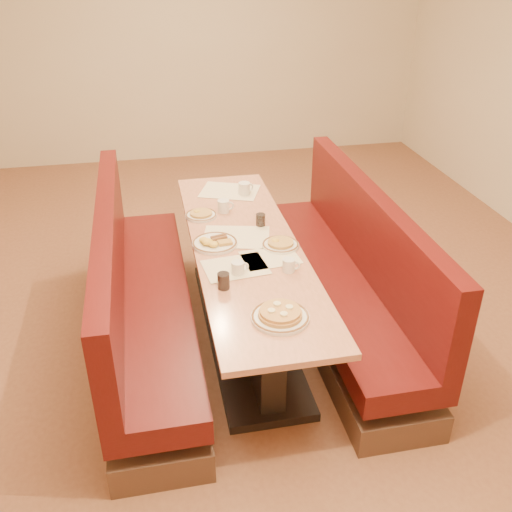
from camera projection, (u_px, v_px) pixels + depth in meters
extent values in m
plane|color=#9E6647|center=(247.00, 334.00, 4.18)|extent=(8.00, 8.00, 0.00)
cube|color=beige|center=(185.00, 45.00, 6.92)|extent=(6.00, 0.04, 2.80)
cube|color=black|center=(247.00, 331.00, 4.17)|extent=(0.55, 1.88, 0.06)
cube|color=black|center=(246.00, 294.00, 4.01)|extent=(0.15, 1.75, 0.71)
cube|color=tan|center=(246.00, 247.00, 3.82)|extent=(0.70, 2.50, 0.04)
cube|color=#4C3326|center=(152.00, 334.00, 4.01)|extent=(0.55, 2.50, 0.20)
cube|color=#4E0F0D|center=(149.00, 303.00, 3.88)|extent=(0.55, 2.50, 0.16)
cube|color=#4E0F0D|center=(110.00, 257.00, 3.66)|extent=(0.12, 2.50, 0.60)
cube|color=#4C3326|center=(335.00, 313.00, 4.25)|extent=(0.55, 2.50, 0.20)
cube|color=#4E0F0D|center=(338.00, 282.00, 4.12)|extent=(0.55, 2.50, 0.16)
cube|color=#4E0F0D|center=(371.00, 232.00, 3.97)|extent=(0.12, 2.50, 0.60)
cube|color=#FFF4C7|center=(235.00, 267.00, 3.54)|extent=(0.42, 0.33, 0.00)
cube|color=#FFF4C7|center=(270.00, 257.00, 3.65)|extent=(0.38, 0.30, 0.00)
cube|color=#FFF4C7|center=(236.00, 237.00, 3.90)|extent=(0.52, 0.43, 0.00)
cube|color=#FFF4C7|center=(230.00, 191.00, 4.61)|extent=(0.54, 0.48, 0.00)
cylinder|color=white|center=(280.00, 317.00, 3.06)|extent=(0.32, 0.32, 0.02)
torus|color=brown|center=(280.00, 316.00, 3.06)|extent=(0.31, 0.31, 0.01)
cylinder|color=gold|center=(280.00, 314.00, 3.05)|extent=(0.24, 0.24, 0.02)
cylinder|color=gold|center=(280.00, 311.00, 3.04)|extent=(0.22, 0.22, 0.02)
cylinder|color=#F7E3A1|center=(289.00, 307.00, 3.05)|extent=(0.04, 0.04, 0.01)
cylinder|color=#F7E3A1|center=(277.00, 304.00, 3.08)|extent=(0.04, 0.04, 0.01)
cylinder|color=#F7E3A1|center=(271.00, 311.00, 3.02)|extent=(0.04, 0.04, 0.01)
cylinder|color=#F7E3A1|center=(284.00, 314.00, 2.99)|extent=(0.04, 0.04, 0.01)
cylinder|color=white|center=(215.00, 243.00, 3.80)|extent=(0.30, 0.30, 0.02)
torus|color=brown|center=(215.00, 242.00, 3.80)|extent=(0.30, 0.30, 0.01)
ellipsoid|color=gold|center=(207.00, 242.00, 3.76)|extent=(0.08, 0.08, 0.04)
ellipsoid|color=gold|center=(213.00, 244.00, 3.73)|extent=(0.07, 0.07, 0.04)
ellipsoid|color=gold|center=(204.00, 240.00, 3.79)|extent=(0.06, 0.06, 0.03)
cylinder|color=brown|center=(220.00, 238.00, 3.82)|extent=(0.11, 0.05, 0.02)
cylinder|color=brown|center=(218.00, 236.00, 3.85)|extent=(0.11, 0.05, 0.02)
cube|color=gold|center=(225.00, 242.00, 3.77)|extent=(0.10, 0.07, 0.02)
cylinder|color=white|center=(280.00, 245.00, 3.78)|extent=(0.25, 0.25, 0.02)
torus|color=brown|center=(280.00, 244.00, 3.78)|extent=(0.24, 0.24, 0.01)
cylinder|color=gold|center=(281.00, 243.00, 3.77)|extent=(0.17, 0.17, 0.02)
ellipsoid|color=gold|center=(275.00, 240.00, 3.78)|extent=(0.05, 0.05, 0.03)
cylinder|color=white|center=(201.00, 215.00, 4.19)|extent=(0.23, 0.23, 0.02)
torus|color=brown|center=(201.00, 214.00, 4.18)|extent=(0.23, 0.23, 0.01)
cylinder|color=gold|center=(201.00, 213.00, 4.18)|extent=(0.16, 0.16, 0.02)
ellipsoid|color=gold|center=(197.00, 212.00, 4.19)|extent=(0.05, 0.05, 0.02)
cylinder|color=white|center=(289.00, 265.00, 3.49)|extent=(0.08, 0.08, 0.08)
torus|color=white|center=(296.00, 266.00, 3.48)|extent=(0.06, 0.03, 0.06)
cylinder|color=black|center=(289.00, 260.00, 3.47)|extent=(0.07, 0.07, 0.01)
cylinder|color=white|center=(238.00, 268.00, 3.45)|extent=(0.08, 0.08, 0.08)
torus|color=white|center=(244.00, 267.00, 3.47)|extent=(0.06, 0.02, 0.06)
cylinder|color=black|center=(238.00, 263.00, 3.44)|extent=(0.07, 0.07, 0.01)
cylinder|color=white|center=(244.00, 189.00, 4.53)|extent=(0.09, 0.09, 0.10)
torus|color=white|center=(250.00, 187.00, 4.55)|extent=(0.07, 0.04, 0.07)
cylinder|color=black|center=(244.00, 184.00, 4.51)|extent=(0.08, 0.08, 0.01)
cylinder|color=white|center=(223.00, 206.00, 4.24)|extent=(0.09, 0.09, 0.09)
torus|color=white|center=(230.00, 206.00, 4.25)|extent=(0.07, 0.02, 0.07)
cylinder|color=black|center=(223.00, 201.00, 4.22)|extent=(0.07, 0.07, 0.01)
cylinder|color=black|center=(224.00, 281.00, 3.31)|extent=(0.07, 0.07, 0.10)
cylinder|color=silver|center=(224.00, 281.00, 3.31)|extent=(0.07, 0.07, 0.10)
cylinder|color=black|center=(261.00, 220.00, 4.04)|extent=(0.06, 0.06, 0.09)
cylinder|color=silver|center=(261.00, 220.00, 4.04)|extent=(0.07, 0.07, 0.09)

